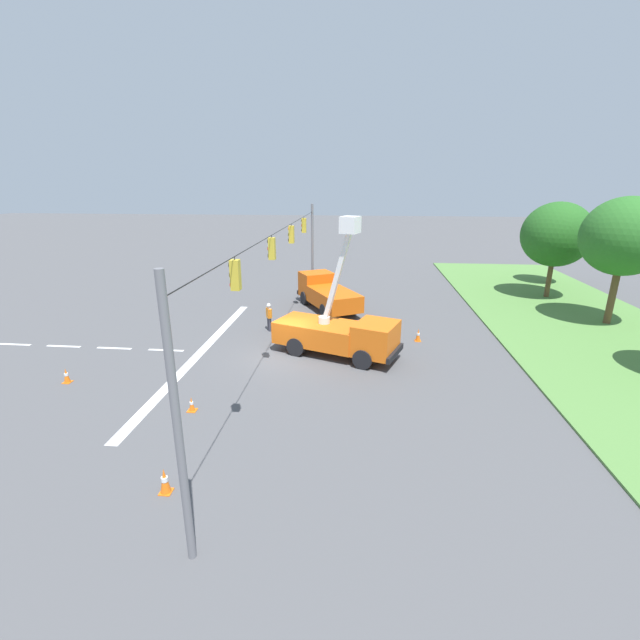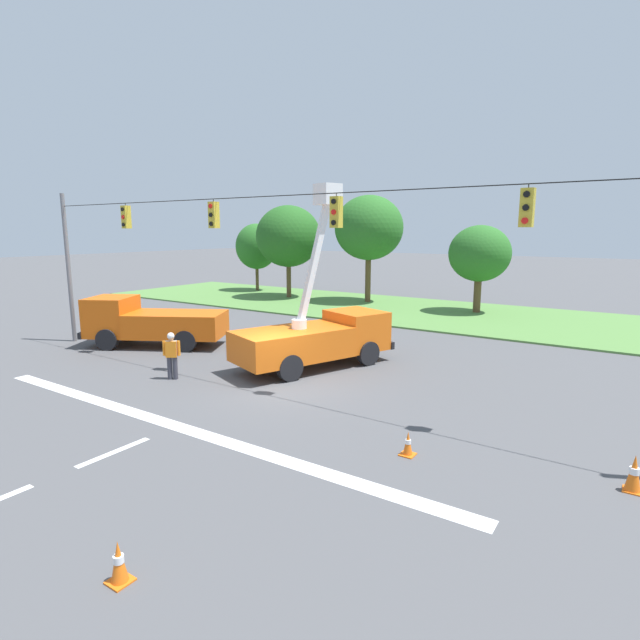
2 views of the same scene
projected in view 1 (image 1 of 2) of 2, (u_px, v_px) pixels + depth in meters
The scene contains 13 objects.
ground_plane at pixel (285, 355), 22.86m from camera, with size 200.00×200.00×0.00m, color #4C4C4F.
lane_markings at pixel (175, 350), 23.43m from camera, with size 17.60×15.25×0.01m.
signal_gantry at pixel (283, 270), 21.52m from camera, with size 26.20×0.33×7.20m.
tree_far_west at pixel (555, 239), 37.62m from camera, with size 3.92×3.47×6.06m.
tree_west at pixel (556, 235), 32.58m from camera, with size 5.20×5.10×7.43m.
tree_centre at pixel (625, 237), 26.01m from camera, with size 5.13×5.00×8.04m.
utility_truck_bucket_lift at pixel (339, 332), 22.44m from camera, with size 4.61×7.03×7.25m.
utility_truck_support_near at pixel (326, 293), 30.84m from camera, with size 6.86×5.21×2.34m.
road_worker at pixel (269, 315), 26.24m from camera, with size 0.55×0.42×1.77m.
traffic_cone_foreground_left at pixel (66, 376), 19.60m from camera, with size 0.36×0.36×0.71m.
traffic_cone_foreground_right at pixel (165, 481), 12.61m from camera, with size 0.36×0.36×0.82m.
traffic_cone_mid_left at pixel (192, 404), 17.18m from camera, with size 0.36×0.36×0.61m.
traffic_cone_mid_right at pixel (418, 335), 24.72m from camera, with size 0.36×0.36×0.74m.
Camera 1 is at (20.89, 3.94, 8.81)m, focal length 24.00 mm.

